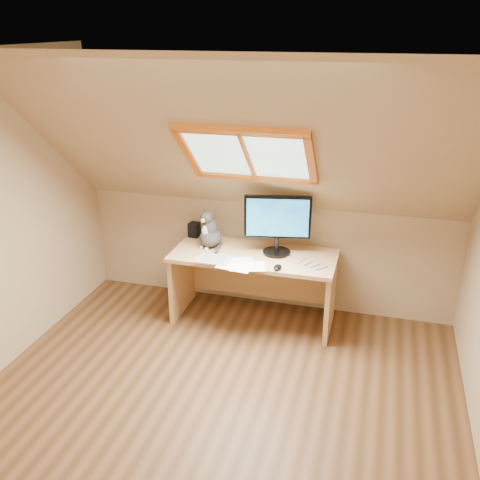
% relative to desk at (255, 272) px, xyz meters
% --- Properties ---
extents(ground, '(3.50, 3.50, 0.00)m').
position_rel_desk_xyz_m(ground, '(0.03, -1.44, -0.45)').
color(ground, brown).
rests_on(ground, ground).
extents(room_shell, '(3.52, 3.52, 2.41)m').
position_rel_desk_xyz_m(room_shell, '(0.03, -1.54, 0.98)').
color(room_shell, tan).
rests_on(room_shell, ground).
extents(desk, '(1.45, 0.63, 0.66)m').
position_rel_desk_xyz_m(desk, '(0.00, 0.00, 0.00)').
color(desk, tan).
rests_on(desk, ground).
extents(monitor, '(0.57, 0.24, 0.53)m').
position_rel_desk_xyz_m(monitor, '(0.19, -0.01, 0.51)').
color(monitor, black).
rests_on(monitor, desk).
extents(cat, '(0.28, 0.30, 0.37)m').
position_rel_desk_xyz_m(cat, '(-0.42, -0.01, 0.34)').
color(cat, '#3B3734').
rests_on(cat, desk).
extents(desk_speaker, '(0.11, 0.11, 0.14)m').
position_rel_desk_xyz_m(desk_speaker, '(-0.65, 0.19, 0.28)').
color(desk_speaker, black).
rests_on(desk_speaker, desk).
extents(graphics_tablet, '(0.29, 0.21, 0.01)m').
position_rel_desk_xyz_m(graphics_tablet, '(-0.29, -0.29, 0.22)').
color(graphics_tablet, '#B2B2B7').
rests_on(graphics_tablet, desk).
extents(mouse, '(0.07, 0.11, 0.03)m').
position_rel_desk_xyz_m(mouse, '(0.27, -0.32, 0.23)').
color(mouse, black).
rests_on(mouse, desk).
extents(papers, '(0.35, 0.30, 0.01)m').
position_rel_desk_xyz_m(papers, '(-0.06, -0.32, 0.21)').
color(papers, white).
rests_on(papers, desk).
extents(cables, '(0.51, 0.26, 0.01)m').
position_rel_desk_xyz_m(cables, '(0.43, -0.18, 0.21)').
color(cables, silver).
rests_on(cables, desk).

